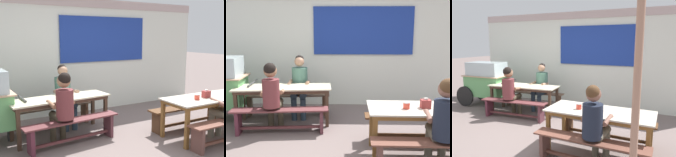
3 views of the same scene
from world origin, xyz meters
The scene contains 13 objects.
ground_plane centered at (0.00, 0.00, 0.00)m, with size 40.00×40.00×0.00m, color #6C5D59.
backdrop_wall centered at (0.02, 2.50, 1.41)m, with size 6.67×0.23×2.68m.
dining_table_far centered at (-1.04, 1.13, 0.65)m, with size 1.86×0.76×0.73m.
dining_table_near centered at (1.33, -0.16, 0.65)m, with size 1.74×0.75×0.73m.
bench_far_back centered at (-1.08, 1.63, 0.29)m, with size 1.80×0.44×0.44m.
bench_far_front centered at (-0.99, 0.63, 0.29)m, with size 1.70×0.43×0.44m.
bench_near_back centered at (1.34, 0.35, 0.30)m, with size 1.76×0.32×0.44m.
bench_near_front centered at (1.32, -0.66, 0.29)m, with size 1.73×0.30×0.44m.
person_left_back_turned centered at (-1.13, 0.69, 0.72)m, with size 0.42×0.54×1.25m.
person_center_facing centered at (-0.80, 1.59, 0.71)m, with size 0.44×0.57×1.26m.
person_near_front centered at (1.38, -0.58, 0.71)m, with size 0.43×0.58×1.25m.
tissue_box centered at (1.27, -0.17, 0.79)m, with size 0.13×0.10×0.14m.
condiment_jar centered at (0.99, -0.21, 0.77)m, with size 0.09×0.09×0.10m.
Camera 2 is at (0.14, -3.89, 1.87)m, focal length 43.91 mm.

